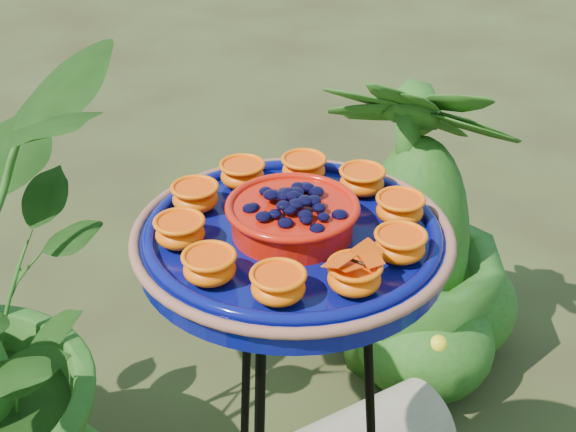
{
  "coord_description": "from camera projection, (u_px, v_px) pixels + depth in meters",
  "views": [
    {
      "loc": [
        -0.48,
        -0.73,
        1.51
      ],
      "look_at": [
        0.02,
        0.11,
        0.93
      ],
      "focal_mm": 50.0,
      "sensor_mm": 36.0,
      "label": 1
    }
  ],
  "objects": [
    {
      "name": "tripod_stand",
      "position": [
        292.0,
        427.0,
        1.33
      ],
      "size": [
        0.35,
        0.36,
        0.86
      ],
      "rotation": [
        0.0,
        0.0,
        0.11
      ],
      "color": "black",
      "rests_on": "ground"
    },
    {
      "name": "feeder_dish",
      "position": [
        292.0,
        233.0,
        1.13
      ],
      "size": [
        0.48,
        0.48,
        0.1
      ],
      "rotation": [
        0.0,
        0.0,
        0.11
      ],
      "color": "#080C5D",
      "rests_on": "tripod_stand"
    },
    {
      "name": "shrub_back_right",
      "position": [
        415.0,
        224.0,
        2.06
      ],
      "size": [
        0.68,
        0.68,
        0.87
      ],
      "primitive_type": "imported",
      "rotation": [
        0.0,
        0.0,
        2.28
      ],
      "color": "#224C14",
      "rests_on": "ground"
    }
  ]
}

